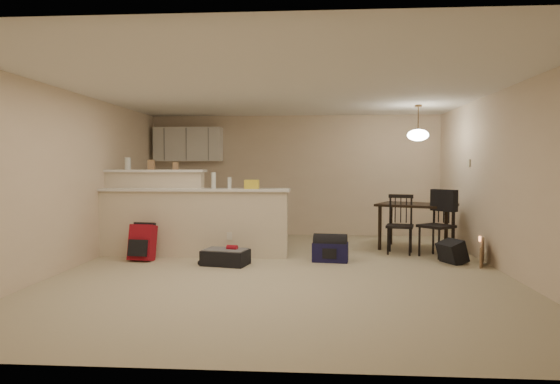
# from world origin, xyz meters

# --- Properties ---
(room) EXTENTS (7.00, 7.02, 2.50)m
(room) POSITION_xyz_m (0.00, 0.00, 1.25)
(room) COLOR #BCB191
(room) RESTS_ON ground
(breakfast_bar) EXTENTS (3.08, 0.58, 1.39)m
(breakfast_bar) POSITION_xyz_m (-1.76, 0.98, 0.61)
(breakfast_bar) COLOR beige
(breakfast_bar) RESTS_ON ground
(upper_cabinets) EXTENTS (1.40, 0.34, 0.70)m
(upper_cabinets) POSITION_xyz_m (-2.20, 3.32, 1.90)
(upper_cabinets) COLOR white
(upper_cabinets) RESTS_ON room
(kitchen_counter) EXTENTS (1.80, 0.60, 0.90)m
(kitchen_counter) POSITION_xyz_m (-2.00, 3.19, 0.45)
(kitchen_counter) COLOR white
(kitchen_counter) RESTS_ON ground
(thermostat) EXTENTS (0.02, 0.12, 0.12)m
(thermostat) POSITION_xyz_m (2.98, 1.55, 1.50)
(thermostat) COLOR beige
(thermostat) RESTS_ON room
(jar) EXTENTS (0.10, 0.10, 0.20)m
(jar) POSITION_xyz_m (-2.65, 1.12, 1.49)
(jar) COLOR silver
(jar) RESTS_ON breakfast_bar
(cereal_box) EXTENTS (0.10, 0.07, 0.16)m
(cereal_box) POSITION_xyz_m (-2.26, 1.12, 1.47)
(cereal_box) COLOR #9B7450
(cereal_box) RESTS_ON breakfast_bar
(small_box) EXTENTS (0.08, 0.06, 0.12)m
(small_box) POSITION_xyz_m (-1.85, 1.12, 1.45)
(small_box) COLOR #9B7450
(small_box) RESTS_ON breakfast_bar
(bottle_a) EXTENTS (0.07, 0.07, 0.26)m
(bottle_a) POSITION_xyz_m (-1.17, 0.90, 1.22)
(bottle_a) COLOR silver
(bottle_a) RESTS_ON breakfast_bar
(bottle_b) EXTENTS (0.06, 0.06, 0.18)m
(bottle_b) POSITION_xyz_m (-0.92, 0.90, 1.18)
(bottle_b) COLOR silver
(bottle_b) RESTS_ON breakfast_bar
(bag_lump) EXTENTS (0.22, 0.18, 0.14)m
(bag_lump) POSITION_xyz_m (-0.56, 0.90, 1.16)
(bag_lump) COLOR #9B7450
(bag_lump) RESTS_ON breakfast_bar
(dining_table) EXTENTS (1.51, 1.30, 0.80)m
(dining_table) POSITION_xyz_m (2.20, 1.82, 0.70)
(dining_table) COLOR black
(dining_table) RESTS_ON ground
(pendant_lamp) EXTENTS (0.36, 0.36, 0.62)m
(pendant_lamp) POSITION_xyz_m (2.20, 1.82, 1.99)
(pendant_lamp) COLOR brown
(pendant_lamp) RESTS_ON room
(dining_chair_near) EXTENTS (0.51, 0.50, 0.97)m
(dining_chair_near) POSITION_xyz_m (1.84, 1.37, 0.49)
(dining_chair_near) COLOR black
(dining_chair_near) RESTS_ON ground
(dining_chair_far) EXTENTS (0.63, 0.63, 1.05)m
(dining_chair_far) POSITION_xyz_m (2.37, 1.12, 0.53)
(dining_chair_far) COLOR black
(dining_chair_far) RESTS_ON ground
(suitcase) EXTENTS (0.72, 0.55, 0.22)m
(suitcase) POSITION_xyz_m (-0.87, 0.24, 0.11)
(suitcase) COLOR black
(suitcase) RESTS_ON ground
(red_backpack) EXTENTS (0.39, 0.27, 0.55)m
(red_backpack) POSITION_xyz_m (-2.20, 0.50, 0.27)
(red_backpack) COLOR maroon
(red_backpack) RESTS_ON ground
(navy_duffel) EXTENTS (0.56, 0.35, 0.29)m
(navy_duffel) POSITION_xyz_m (0.67, 0.61, 0.14)
(navy_duffel) COLOR #14133D
(navy_duffel) RESTS_ON ground
(black_daypack) EXTENTS (0.39, 0.45, 0.33)m
(black_daypack) POSITION_xyz_m (2.48, 0.61, 0.16)
(black_daypack) COLOR black
(black_daypack) RESTS_ON ground
(cardboard_sheet) EXTENTS (0.20, 0.44, 0.36)m
(cardboard_sheet) POSITION_xyz_m (2.85, 0.41, 0.18)
(cardboard_sheet) COLOR #9B7450
(cardboard_sheet) RESTS_ON ground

